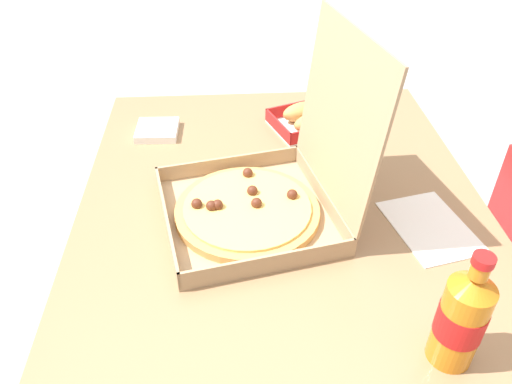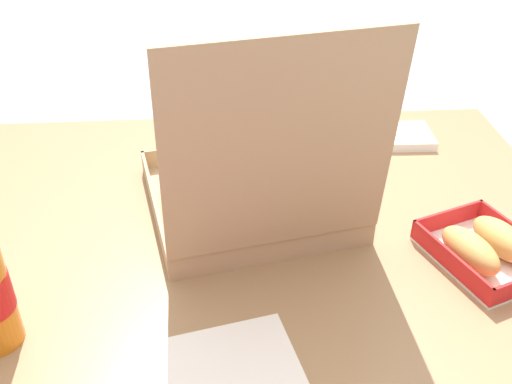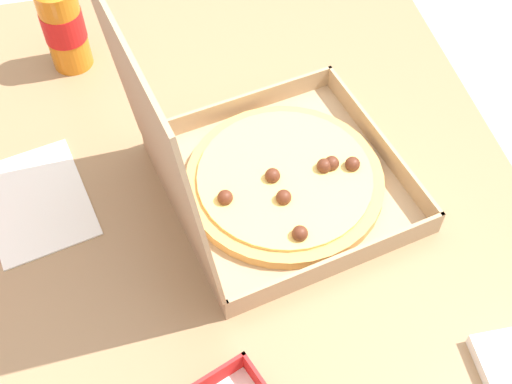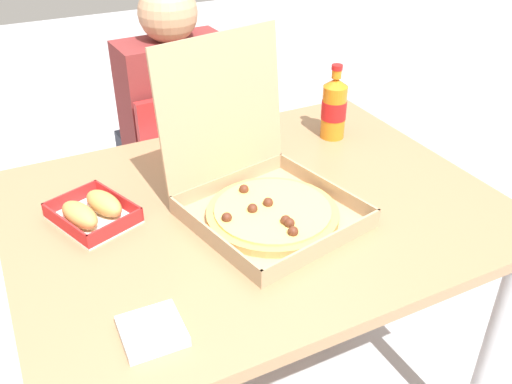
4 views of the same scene
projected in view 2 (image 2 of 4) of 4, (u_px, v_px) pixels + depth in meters
The scene contains 5 objects.
dining_table at pixel (254, 267), 1.09m from camera, with size 1.17×0.91×0.75m.
pizza_box_open at pixel (253, 191), 1.05m from camera, with size 0.42×0.45×0.39m.
bread_side_box at pixel (485, 247), 0.96m from camera, with size 0.21×0.23×0.06m.
paper_menu at pixel (220, 370), 0.78m from camera, with size 0.21×0.15×0.00m, color white.
napkin_pile at pixel (406, 136), 1.31m from camera, with size 0.11×0.11×0.02m, color white.
Camera 2 is at (0.06, 0.83, 1.39)m, focal length 41.40 mm.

